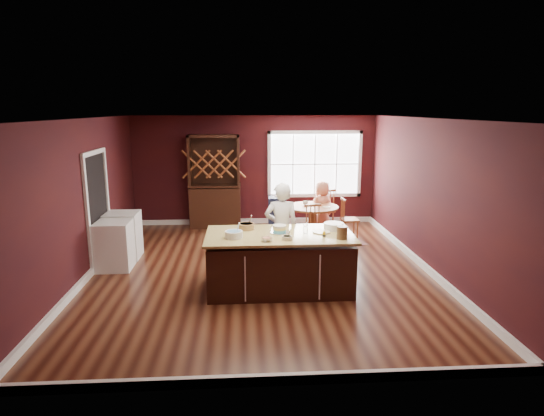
{
  "coord_description": "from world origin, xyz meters",
  "views": [
    {
      "loc": [
        -0.3,
        -7.76,
        2.86
      ],
      "look_at": [
        0.23,
        0.48,
        1.05
      ],
      "focal_mm": 30.0,
      "sensor_mm": 36.0,
      "label": 1
    }
  ],
  "objects": [
    {
      "name": "table_plate",
      "position": [
        1.51,
        1.83,
        0.76
      ],
      "size": [
        0.18,
        0.18,
        0.01
      ],
      "primitive_type": "cylinder",
      "color": "beige",
      "rests_on": "dining_table"
    },
    {
      "name": "white_tub",
      "position": [
        1.18,
        -0.64,
        0.98
      ],
      "size": [
        0.32,
        0.32,
        0.11
      ],
      "primitive_type": "cylinder",
      "color": "white",
      "rests_on": "kitchen_island"
    },
    {
      "name": "toddler",
      "position": [
        0.49,
        2.32,
        0.81
      ],
      "size": [
        0.18,
        0.14,
        0.26
      ],
      "primitive_type": null,
      "color": "#8CA5BF",
      "rests_on": "high_chair"
    },
    {
      "name": "toy_figurine",
      "position": [
        0.94,
        -1.05,
        0.96
      ],
      "size": [
        0.05,
        0.05,
        0.09
      ],
      "primitive_type": null,
      "color": "yellow",
      "rests_on": "kitchen_island"
    },
    {
      "name": "bowl_pink",
      "position": [
        0.04,
        -1.24,
        0.95
      ],
      "size": [
        0.16,
        0.16,
        0.06
      ],
      "primitive_type": "cylinder",
      "color": "silver",
      "rests_on": "kitchen_island"
    },
    {
      "name": "window",
      "position": [
        1.5,
        3.47,
        1.5
      ],
      "size": [
        2.36,
        0.1,
        1.66
      ],
      "primitive_type": null,
      "color": "white",
      "rests_on": "room_shell"
    },
    {
      "name": "bowl_blue",
      "position": [
        -0.45,
        -1.02,
        0.97
      ],
      "size": [
        0.28,
        0.28,
        0.11
      ],
      "primitive_type": "cylinder",
      "color": "silver",
      "rests_on": "kitchen_island"
    },
    {
      "name": "doorway",
      "position": [
        -2.97,
        0.6,
        1.02
      ],
      "size": [
        0.08,
        1.26,
        2.13
      ],
      "primitive_type": null,
      "color": "white",
      "rests_on": "room_shell"
    },
    {
      "name": "chair_south",
      "position": [
        1.19,
        1.24,
        0.46
      ],
      "size": [
        0.47,
        0.45,
        0.93
      ],
      "primitive_type": null,
      "rotation": [
        0.0,
        0.0,
        0.24
      ],
      "color": "brown",
      "rests_on": "ground"
    },
    {
      "name": "rug",
      "position": [
        1.24,
        1.97,
        0.01
      ],
      "size": [
        2.27,
        1.92,
        0.01
      ],
      "primitive_type": "cube",
      "rotation": [
        0.0,
        0.0,
        0.2
      ],
      "color": "brown",
      "rests_on": "ground"
    },
    {
      "name": "kitchen_island",
      "position": [
        0.27,
        -0.84,
        0.44
      ],
      "size": [
        2.33,
        1.22,
        0.92
      ],
      "color": "black",
      "rests_on": "ground"
    },
    {
      "name": "dining_table",
      "position": [
        1.24,
        1.97,
        0.53
      ],
      "size": [
        1.14,
        1.14,
        0.75
      ],
      "color": "brown",
      "rests_on": "ground"
    },
    {
      "name": "stoneware_crock",
      "position": [
        1.19,
        -1.18,
        1.02
      ],
      "size": [
        0.16,
        0.16,
        0.2
      ],
      "primitive_type": "cylinder",
      "color": "#43331D",
      "rests_on": "kitchen_island"
    },
    {
      "name": "high_chair",
      "position": [
        0.46,
        2.2,
        0.48
      ],
      "size": [
        0.42,
        0.42,
        0.96
      ],
      "primitive_type": null,
      "rotation": [
        0.0,
        0.0,
        -0.08
      ],
      "color": "#192245",
      "rests_on": "ground"
    },
    {
      "name": "room_shell",
      "position": [
        0.0,
        0.0,
        1.35
      ],
      "size": [
        7.0,
        7.0,
        7.0
      ],
      "color": "#572F1B",
      "rests_on": "ground"
    },
    {
      "name": "table_cup",
      "position": [
        1.09,
        2.11,
        0.8
      ],
      "size": [
        0.15,
        0.15,
        0.09
      ],
      "primitive_type": "imported",
      "rotation": [
        0.0,
        0.0,
        -0.35
      ],
      "color": "silver",
      "rests_on": "dining_table"
    },
    {
      "name": "bowl_yellow",
      "position": [
        -0.25,
        -0.53,
        0.97
      ],
      "size": [
        0.26,
        0.26,
        0.1
      ],
      "primitive_type": "cylinder",
      "color": "#B17643",
      "rests_on": "kitchen_island"
    },
    {
      "name": "drinking_glass",
      "position": [
        0.68,
        -0.84,
        1.0
      ],
      "size": [
        0.08,
        0.08,
        0.16
      ],
      "primitive_type": "cylinder",
      "color": "white",
      "rests_on": "kitchen_island"
    },
    {
      "name": "chair_east",
      "position": [
        2.09,
        2.03,
        0.46
      ],
      "size": [
        0.38,
        0.4,
        0.92
      ],
      "primitive_type": null,
      "rotation": [
        0.0,
        0.0,
        1.6
      ],
      "color": "brown",
      "rests_on": "ground"
    },
    {
      "name": "dinner_plate",
      "position": [
        0.94,
        -0.81,
        0.93
      ],
      "size": [
        0.28,
        0.28,
        0.02
      ],
      "primitive_type": "cylinder",
      "color": "beige",
      "rests_on": "kitchen_island"
    },
    {
      "name": "dryer",
      "position": [
        -2.64,
        0.92,
        0.45
      ],
      "size": [
        0.62,
        0.6,
        0.9
      ],
      "primitive_type": "cube",
      "color": "white",
      "rests_on": "ground"
    },
    {
      "name": "layer_cake",
      "position": [
        0.27,
        -0.78,
        0.98
      ],
      "size": [
        0.31,
        0.31,
        0.12
      ],
      "primitive_type": null,
      "color": "silver",
      "rests_on": "kitchen_island"
    },
    {
      "name": "chair_north",
      "position": [
        1.63,
        2.78,
        0.51
      ],
      "size": [
        0.56,
        0.55,
        1.01
      ],
      "primitive_type": null,
      "rotation": [
        0.0,
        0.0,
        3.59
      ],
      "color": "olive",
      "rests_on": "ground"
    },
    {
      "name": "hutch",
      "position": [
        -0.99,
        3.22,
        1.12
      ],
      "size": [
        1.23,
        0.51,
        2.25
      ],
      "primitive_type": "cube",
      "color": "#3B2614",
      "rests_on": "ground"
    },
    {
      "name": "bowl_olive",
      "position": [
        0.35,
        -1.18,
        0.95
      ],
      "size": [
        0.15,
        0.15,
        0.06
      ],
      "primitive_type": "cylinder",
      "color": "beige",
      "rests_on": "kitchen_island"
    },
    {
      "name": "washer",
      "position": [
        -2.64,
        0.28,
        0.44
      ],
      "size": [
        0.61,
        0.59,
        0.88
      ],
      "primitive_type": "cube",
      "color": "silver",
      "rests_on": "ground"
    },
    {
      "name": "baker",
      "position": [
        0.36,
        -0.13,
        0.81
      ],
      "size": [
        0.62,
        0.43,
        1.63
      ],
      "primitive_type": "imported",
      "rotation": [
        0.0,
        0.0,
        3.08
      ],
      "color": "silver",
      "rests_on": "ground"
    },
    {
      "name": "seated_woman",
      "position": [
        1.53,
        2.47,
        0.61
      ],
      "size": [
        0.71,
        0.63,
        1.23
      ],
      "primitive_type": "imported",
      "rotation": [
        0.0,
        0.0,
        3.64
      ],
      "color": "#EF906A",
      "rests_on": "ground"
    }
  ]
}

